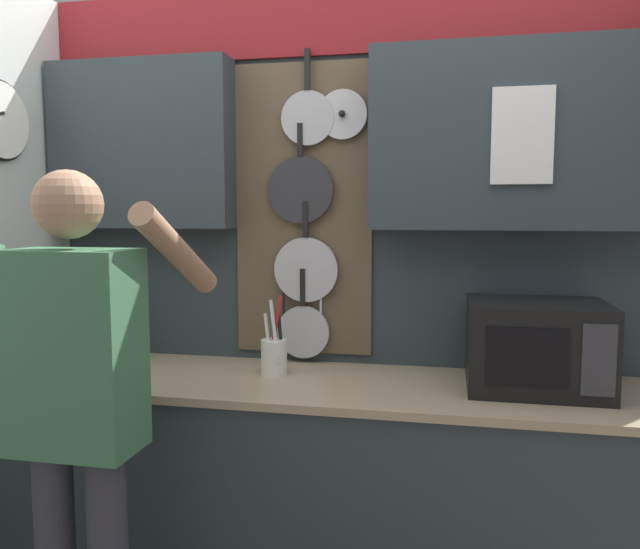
{
  "coord_description": "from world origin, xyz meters",
  "views": [
    {
      "loc": [
        0.47,
        -2.26,
        1.53
      ],
      "look_at": [
        -0.04,
        0.2,
        1.27
      ],
      "focal_mm": 35.0,
      "sensor_mm": 36.0,
      "label": 1
    }
  ],
  "objects_px": {
    "person": "(78,393)",
    "knife_block": "(100,341)",
    "utensil_crock": "(274,355)",
    "microwave": "(536,346)"
  },
  "relations": [
    {
      "from": "knife_block",
      "to": "utensil_crock",
      "type": "bearing_deg",
      "value": 0.07
    },
    {
      "from": "person",
      "to": "knife_block",
      "type": "bearing_deg",
      "value": 116.17
    },
    {
      "from": "knife_block",
      "to": "person",
      "type": "relative_size",
      "value": 0.17
    },
    {
      "from": "microwave",
      "to": "utensil_crock",
      "type": "xyz_separation_m",
      "value": [
        -0.98,
        0.0,
        -0.08
      ]
    },
    {
      "from": "microwave",
      "to": "utensil_crock",
      "type": "relative_size",
      "value": 1.55
    },
    {
      "from": "utensil_crock",
      "to": "knife_block",
      "type": "bearing_deg",
      "value": -179.93
    },
    {
      "from": "microwave",
      "to": "knife_block",
      "type": "height_order",
      "value": "microwave"
    },
    {
      "from": "microwave",
      "to": "person",
      "type": "relative_size",
      "value": 0.29
    },
    {
      "from": "knife_block",
      "to": "utensil_crock",
      "type": "xyz_separation_m",
      "value": [
        0.75,
        0.0,
        -0.02
      ]
    },
    {
      "from": "microwave",
      "to": "person",
      "type": "distance_m",
      "value": 1.55
    }
  ]
}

